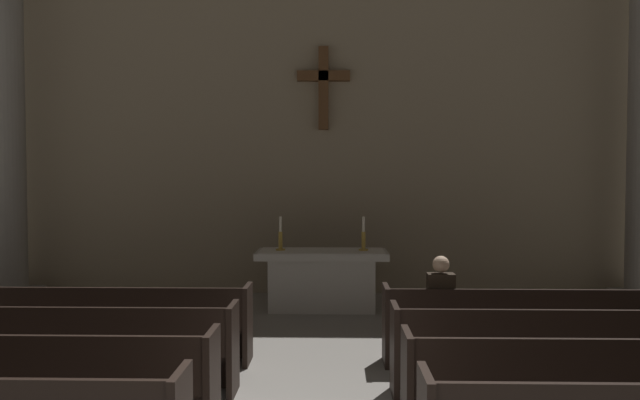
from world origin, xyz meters
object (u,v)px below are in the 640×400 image
pew_right_row_4 (536,326)px  candlestick_left (280,240)px  column_left_fourth (6,145)px  pew_left_row_4 (101,323)px  lone_worshipper (440,307)px  pew_left_row_3 (61,348)px  pew_left_row_2 (5,384)px  altar (322,278)px  candlestick_right (363,240)px  pew_right_row_2 (620,389)px  pew_right_row_3 (571,352)px

pew_right_row_4 → candlestick_left: candlestick_left is taller
pew_right_row_4 → column_left_fourth: (-8.34, 3.65, 2.33)m
pew_left_row_4 → lone_worshipper: size_ratio=2.76×
pew_right_row_4 → candlestick_left: 4.54m
pew_left_row_3 → candlestick_left: (1.93, 4.10, 0.71)m
pew_left_row_2 → pew_left_row_3: 1.09m
altar → candlestick_right: 0.96m
pew_right_row_2 → altar: 5.82m
pew_left_row_3 → pew_right_row_2: bearing=-11.7°
pew_left_row_4 → pew_right_row_3: (5.26, -1.09, 0.00)m
pew_left_row_4 → lone_worshipper: 4.12m
pew_left_row_2 → pew_left_row_3: same height
candlestick_left → pew_right_row_4: bearing=-42.1°
altar → pew_right_row_3: bearing=-57.3°
pew_left_row_2 → pew_left_row_4: bearing=90.0°
altar → pew_left_row_3: bearing=-122.7°
column_left_fourth → pew_right_row_2: bearing=-35.0°
pew_left_row_2 → lone_worshipper: lone_worshipper is taller
pew_right_row_4 → column_left_fourth: size_ratio=0.63×
lone_worshipper → pew_left_row_3: bearing=-164.6°
lone_worshipper → pew_right_row_4: bearing=-1.9°
pew_left_row_4 → pew_right_row_3: same height
candlestick_right → pew_left_row_4: bearing=-137.9°
pew_right_row_2 → candlestick_left: 6.21m
pew_left_row_3 → candlestick_left: bearing=64.8°
pew_left_row_2 → column_left_fourth: (-3.08, 5.83, 2.33)m
pew_right_row_2 → pew_right_row_3: bearing=90.0°
candlestick_right → pew_left_row_2: bearing=-122.7°
candlestick_right → lone_worshipper: (0.78, -2.97, -0.49)m
pew_left_row_4 → column_left_fourth: column_left_fourth is taller
pew_right_row_3 → altar: size_ratio=1.66×
pew_left_row_3 → pew_right_row_3: 5.26m
pew_left_row_4 → pew_right_row_4: bearing=0.0°
altar → lone_worshipper: (1.48, -2.97, 0.16)m
pew_right_row_4 → column_left_fourth: bearing=156.4°
pew_right_row_4 → pew_right_row_2: bearing=-90.0°
pew_left_row_3 → column_left_fourth: column_left_fourth is taller
column_left_fourth → altar: bearing=-6.4°
altar → candlestick_left: 0.96m
pew_right_row_3 → candlestick_right: size_ratio=6.40×
pew_left_row_4 → pew_right_row_4: same height
pew_right_row_2 → lone_worshipper: lone_worshipper is taller
pew_right_row_2 → altar: bearing=116.9°
pew_left_row_4 → pew_right_row_4: 5.26m
lone_worshipper → pew_left_row_2: bearing=-151.6°
altar → candlestick_left: (-0.70, -0.00, 0.65)m
pew_left_row_2 → candlestick_right: (3.33, 5.19, 0.71)m
pew_left_row_3 → pew_right_row_2: same height
pew_right_row_4 → altar: 4.00m
candlestick_left → pew_right_row_2: bearing=-57.3°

